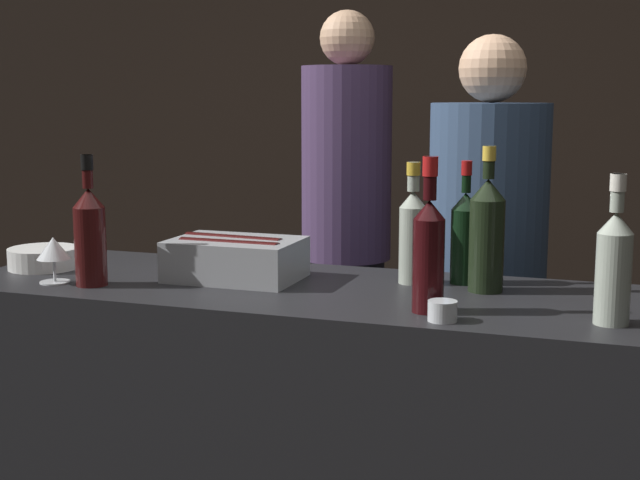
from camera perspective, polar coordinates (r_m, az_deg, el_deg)
The scene contains 14 objects.
wall_back_chalkboard at distance 4.42m, azimuth 9.46°, elevation 8.37°, with size 6.40×0.06×2.80m.
bar_counter at distance 2.46m, azimuth -0.24°, elevation -14.11°, with size 1.92×0.62×0.97m.
ice_bin_with_bottles at distance 2.42m, azimuth -5.48°, elevation -1.10°, with size 0.34×0.24×0.11m.
bowl_white at distance 2.68m, azimuth -17.28°, elevation -1.07°, with size 0.20×0.20×0.06m.
wine_glass at distance 2.45m, azimuth -16.69°, elevation -0.62°, with size 0.09×0.09×0.12m.
candle_votive at distance 1.99m, azimuth 7.84°, elevation -4.51°, with size 0.07×0.07×0.05m.
champagne_bottle at distance 2.28m, azimuth 10.63°, elevation 0.51°, with size 0.09×0.09×0.37m.
rose_wine_bottle at distance 2.35m, azimuth 5.94°, elevation 0.51°, with size 0.07×0.07×0.32m.
red_wine_bottle_tall at distance 2.04m, azimuth 6.97°, elevation -0.56°, with size 0.07×0.07×0.36m.
red_wine_bottle_black_foil at distance 2.39m, azimuth -14.51°, elevation 0.42°, with size 0.08×0.08×0.34m.
red_wine_bottle_burgundy at distance 2.37m, azimuth 9.26°, elevation 0.33°, with size 0.07×0.07×0.32m.
white_wine_bottle at distance 2.02m, azimuth 18.30°, elevation -1.39°, with size 0.08×0.08×0.33m.
person_in_hoodie at distance 2.91m, azimuth 10.61°, elevation -1.79°, with size 0.38×0.38×1.65m.
person_blond_tee at distance 3.50m, azimuth 1.69°, elevation 1.69°, with size 0.35×0.35×1.78m.
Camera 1 is at (0.75, -1.82, 1.46)m, focal length 50.00 mm.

